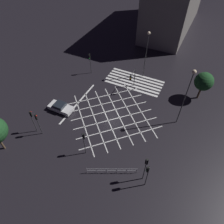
{
  "coord_description": "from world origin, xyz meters",
  "views": [
    {
      "loc": [
        -9.73,
        20.01,
        24.24
      ],
      "look_at": [
        0.0,
        0.0,
        0.67
      ],
      "focal_mm": 32.0,
      "sensor_mm": 36.0,
      "label": 1
    }
  ],
  "objects_px": {
    "traffic_light_ne_cross": "(32,117)",
    "traffic_light_nw_cross": "(146,165)",
    "street_tree_near": "(204,82)",
    "traffic_light_se_cross": "(90,60)",
    "street_lamp_east": "(147,46)",
    "waiting_car": "(61,107)",
    "street_lamp_west": "(189,87)",
    "traffic_light_median_south": "(132,77)",
    "traffic_light_nw_main": "(147,173)",
    "traffic_light_median_north": "(84,140)",
    "traffic_light_ne_main": "(37,120)"
  },
  "relations": [
    {
      "from": "street_lamp_east",
      "to": "street_lamp_west",
      "type": "relative_size",
      "value": 0.92
    },
    {
      "from": "traffic_light_median_north",
      "to": "traffic_light_ne_main",
      "type": "bearing_deg",
      "value": 90.36
    },
    {
      "from": "traffic_light_ne_main",
      "to": "street_tree_near",
      "type": "relative_size",
      "value": 0.83
    },
    {
      "from": "traffic_light_nw_cross",
      "to": "street_lamp_east",
      "type": "relative_size",
      "value": 0.5
    },
    {
      "from": "traffic_light_median_north",
      "to": "traffic_light_median_south",
      "type": "bearing_deg",
      "value": -1.97
    },
    {
      "from": "traffic_light_ne_main",
      "to": "traffic_light_nw_main",
      "type": "bearing_deg",
      "value": -2.66
    },
    {
      "from": "traffic_light_se_cross",
      "to": "street_tree_near",
      "type": "relative_size",
      "value": 0.83
    },
    {
      "from": "traffic_light_ne_main",
      "to": "waiting_car",
      "type": "xyz_separation_m",
      "value": [
        0.48,
        -5.34,
        -2.45
      ]
    },
    {
      "from": "traffic_light_ne_cross",
      "to": "traffic_light_median_south",
      "type": "bearing_deg",
      "value": -31.13
    },
    {
      "from": "traffic_light_median_south",
      "to": "traffic_light_nw_main",
      "type": "bearing_deg",
      "value": 27.2
    },
    {
      "from": "street_tree_near",
      "to": "traffic_light_ne_cross",
      "type": "bearing_deg",
      "value": 41.52
    },
    {
      "from": "street_lamp_east",
      "to": "traffic_light_se_cross",
      "type": "bearing_deg",
      "value": 20.88
    },
    {
      "from": "waiting_car",
      "to": "traffic_light_ne_cross",
      "type": "bearing_deg",
      "value": -97.13
    },
    {
      "from": "traffic_light_ne_main",
      "to": "traffic_light_median_south",
      "type": "height_order",
      "value": "traffic_light_ne_main"
    },
    {
      "from": "traffic_light_nw_main",
      "to": "street_lamp_east",
      "type": "height_order",
      "value": "street_lamp_east"
    },
    {
      "from": "street_lamp_east",
      "to": "street_tree_near",
      "type": "height_order",
      "value": "street_lamp_east"
    },
    {
      "from": "traffic_light_se_cross",
      "to": "street_lamp_west",
      "type": "distance_m",
      "value": 20.07
    },
    {
      "from": "traffic_light_ne_main",
      "to": "street_lamp_west",
      "type": "relative_size",
      "value": 0.44
    },
    {
      "from": "traffic_light_nw_cross",
      "to": "traffic_light_nw_main",
      "type": "bearing_deg",
      "value": -148.98
    },
    {
      "from": "traffic_light_se_cross",
      "to": "traffic_light_nw_cross",
      "type": "height_order",
      "value": "traffic_light_nw_cross"
    },
    {
      "from": "traffic_light_nw_cross",
      "to": "traffic_light_median_north",
      "type": "xyz_separation_m",
      "value": [
        8.43,
        -0.09,
        -0.18
      ]
    },
    {
      "from": "traffic_light_ne_cross",
      "to": "street_lamp_east",
      "type": "height_order",
      "value": "street_lamp_east"
    },
    {
      "from": "traffic_light_se_cross",
      "to": "traffic_light_nw_cross",
      "type": "bearing_deg",
      "value": 45.91
    },
    {
      "from": "traffic_light_ne_main",
      "to": "street_lamp_west",
      "type": "xyz_separation_m",
      "value": [
        -17.63,
        -11.16,
        4.12
      ]
    },
    {
      "from": "traffic_light_nw_main",
      "to": "street_lamp_east",
      "type": "relative_size",
      "value": 0.48
    },
    {
      "from": "traffic_light_se_cross",
      "to": "waiting_car",
      "type": "distance_m",
      "value": 11.62
    },
    {
      "from": "traffic_light_ne_cross",
      "to": "traffic_light_nw_main",
      "type": "distance_m",
      "value": 17.62
    },
    {
      "from": "traffic_light_ne_cross",
      "to": "traffic_light_se_cross",
      "type": "bearing_deg",
      "value": 0.31
    },
    {
      "from": "street_lamp_east",
      "to": "waiting_car",
      "type": "xyz_separation_m",
      "value": [
        9.15,
        15.11,
        -5.94
      ]
    },
    {
      "from": "traffic_light_ne_cross",
      "to": "traffic_light_median_north",
      "type": "bearing_deg",
      "value": -90.55
    },
    {
      "from": "street_lamp_west",
      "to": "traffic_light_nw_cross",
      "type": "bearing_deg",
      "value": 81.82
    },
    {
      "from": "traffic_light_median_south",
      "to": "waiting_car",
      "type": "relative_size",
      "value": 0.93
    },
    {
      "from": "traffic_light_se_cross",
      "to": "traffic_light_median_north",
      "type": "distance_m",
      "value": 18.81
    },
    {
      "from": "traffic_light_median_north",
      "to": "waiting_car",
      "type": "relative_size",
      "value": 1.03
    },
    {
      "from": "traffic_light_ne_cross",
      "to": "traffic_light_nw_cross",
      "type": "height_order",
      "value": "traffic_light_nw_cross"
    },
    {
      "from": "traffic_light_nw_cross",
      "to": "traffic_light_ne_cross",
      "type": "bearing_deg",
      "value": 89.43
    },
    {
      "from": "traffic_light_ne_main",
      "to": "traffic_light_ne_cross",
      "type": "bearing_deg",
      "value": 173.39
    },
    {
      "from": "traffic_light_nw_cross",
      "to": "street_lamp_west",
      "type": "distance_m",
      "value": 11.98
    },
    {
      "from": "traffic_light_ne_main",
      "to": "traffic_light_median_north",
      "type": "height_order",
      "value": "traffic_light_ne_main"
    },
    {
      "from": "traffic_light_ne_main",
      "to": "waiting_car",
      "type": "height_order",
      "value": "traffic_light_ne_main"
    },
    {
      "from": "traffic_light_se_cross",
      "to": "traffic_light_ne_main",
      "type": "relative_size",
      "value": 1.0
    },
    {
      "from": "traffic_light_ne_cross",
      "to": "street_lamp_west",
      "type": "height_order",
      "value": "street_lamp_west"
    },
    {
      "from": "traffic_light_median_south",
      "to": "street_tree_near",
      "type": "relative_size",
      "value": 0.75
    },
    {
      "from": "street_lamp_east",
      "to": "traffic_light_nw_cross",
      "type": "bearing_deg",
      "value": 109.75
    },
    {
      "from": "traffic_light_nw_main",
      "to": "traffic_light_median_north",
      "type": "xyz_separation_m",
      "value": [
        8.87,
        -0.81,
        -0.06
      ]
    },
    {
      "from": "traffic_light_ne_main",
      "to": "traffic_light_median_south",
      "type": "distance_m",
      "value": 17.46
    },
    {
      "from": "street_lamp_west",
      "to": "waiting_car",
      "type": "height_order",
      "value": "street_lamp_west"
    },
    {
      "from": "street_lamp_west",
      "to": "traffic_light_ne_main",
      "type": "bearing_deg",
      "value": 32.33
    },
    {
      "from": "traffic_light_ne_cross",
      "to": "street_lamp_west",
      "type": "xyz_separation_m",
      "value": [
        -18.76,
        -11.03,
        4.2
      ]
    },
    {
      "from": "traffic_light_ne_main",
      "to": "waiting_car",
      "type": "distance_m",
      "value": 5.89
    }
  ]
}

